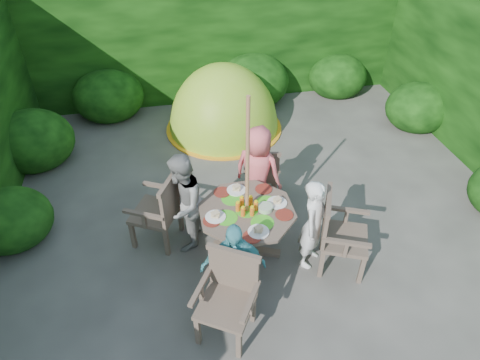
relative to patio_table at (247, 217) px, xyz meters
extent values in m
plane|color=#44423D|center=(0.40, 0.65, -0.59)|extent=(60.00, 60.00, 0.00)
cube|color=black|center=(0.40, 4.65, 0.66)|extent=(9.00, 1.00, 2.50)
cylinder|color=#47392E|center=(0.00, 0.00, -0.26)|extent=(0.12, 0.12, 0.66)
cube|color=#47392E|center=(0.00, 0.00, -0.56)|extent=(0.84, 0.43, 0.06)
cube|color=#47392E|center=(0.00, 0.00, -0.56)|extent=(0.43, 0.84, 0.06)
cylinder|color=#47392E|center=(0.00, 0.00, 0.09)|extent=(1.58, 1.58, 0.04)
cylinder|color=#45C521|center=(-0.27, -0.08, 0.11)|extent=(0.27, 0.27, 0.00)
cylinder|color=#45C521|center=(0.13, -0.24, 0.11)|extent=(0.27, 0.27, 0.00)
cylinder|color=#45C521|center=(-0.13, 0.24, 0.11)|extent=(0.27, 0.27, 0.00)
cylinder|color=#45C521|center=(0.26, 0.08, 0.11)|extent=(0.27, 0.27, 0.00)
cylinder|color=#45C521|center=(0.00, 0.00, 0.11)|extent=(0.27, 0.27, 0.00)
cylinder|color=white|center=(0.38, 0.05, 0.12)|extent=(0.24, 0.24, 0.01)
cylinder|color=white|center=(-0.05, 0.39, 0.12)|extent=(0.24, 0.24, 0.01)
cylinder|color=white|center=(-0.39, -0.05, 0.12)|extent=(0.24, 0.24, 0.01)
cylinder|color=white|center=(0.04, -0.38, 0.12)|extent=(0.24, 0.24, 0.01)
cylinder|color=red|center=(0.41, -0.17, 0.12)|extent=(0.21, 0.21, 0.01)
cylinder|color=red|center=(0.29, 0.34, 0.12)|extent=(0.21, 0.21, 0.01)
cylinder|color=red|center=(-0.24, 0.38, 0.12)|extent=(0.21, 0.21, 0.01)
cylinder|color=red|center=(-0.44, -0.10, 0.12)|extent=(0.21, 0.21, 0.01)
cylinder|color=red|center=(-0.04, -0.44, 0.12)|extent=(0.21, 0.21, 0.01)
cylinder|color=#59973A|center=(0.21, -0.04, 0.14)|extent=(0.17, 0.17, 0.06)
cylinder|color=#97633C|center=(0.00, 0.00, 0.51)|extent=(0.06, 0.06, 2.20)
cube|color=#47392E|center=(1.08, -0.46, -0.14)|extent=(0.70, 0.71, 0.05)
cube|color=#47392E|center=(1.20, -0.76, -0.37)|extent=(0.07, 0.07, 0.44)
cube|color=#47392E|center=(1.39, -0.34, -0.37)|extent=(0.07, 0.07, 0.44)
cube|color=#47392E|center=(0.78, -0.58, -0.37)|extent=(0.07, 0.07, 0.44)
cube|color=#47392E|center=(0.96, -0.15, -0.37)|extent=(0.07, 0.07, 0.44)
cube|color=#47392E|center=(0.85, -0.36, 0.15)|extent=(0.26, 0.52, 0.53)
cube|color=#47392E|center=(0.98, -0.71, 0.08)|extent=(0.51, 0.26, 0.04)
cube|color=#47392E|center=(1.19, -0.20, 0.08)|extent=(0.51, 0.26, 0.04)
cube|color=#47392E|center=(-1.09, 0.46, -0.14)|extent=(0.72, 0.73, 0.05)
cube|color=#47392E|center=(-1.19, 0.77, -0.37)|extent=(0.07, 0.07, 0.44)
cube|color=#47392E|center=(-1.41, 0.36, -0.37)|extent=(0.07, 0.07, 0.44)
cube|color=#47392E|center=(-0.78, 0.56, -0.37)|extent=(0.07, 0.07, 0.44)
cube|color=#47392E|center=(-0.99, 0.14, -0.37)|extent=(0.07, 0.07, 0.44)
cube|color=#47392E|center=(-0.87, 0.34, 0.15)|extent=(0.29, 0.51, 0.53)
cube|color=#47392E|center=(-0.96, 0.70, 0.08)|extent=(0.49, 0.29, 0.04)
cube|color=#47392E|center=(-1.22, 0.21, 0.08)|extent=(0.49, 0.29, 0.04)
cube|color=#47392E|center=(0.45, 1.09, -0.21)|extent=(0.55, 0.54, 0.04)
cube|color=#47392E|center=(0.69, 1.24, -0.40)|extent=(0.05, 0.05, 0.37)
cube|color=#47392E|center=(0.31, 1.32, -0.40)|extent=(0.05, 0.05, 0.37)
cube|color=#47392E|center=(0.60, 0.85, -0.40)|extent=(0.05, 0.05, 0.37)
cube|color=#47392E|center=(0.22, 0.94, -0.40)|extent=(0.05, 0.05, 0.37)
cube|color=#47392E|center=(0.41, 0.88, 0.04)|extent=(0.46, 0.14, 0.45)
cube|color=#47392E|center=(0.68, 1.04, -0.03)|extent=(0.14, 0.45, 0.04)
cube|color=#47392E|center=(0.23, 1.14, -0.03)|extent=(0.14, 0.45, 0.04)
cube|color=#47392E|center=(-0.46, -1.09, -0.15)|extent=(0.72, 0.71, 0.05)
cube|color=#47392E|center=(-0.77, -1.16, -0.38)|extent=(0.07, 0.07, 0.43)
cube|color=#47392E|center=(-0.39, -1.40, -0.38)|extent=(0.07, 0.07, 0.43)
cube|color=#47392E|center=(-0.54, -0.78, -0.38)|extent=(0.07, 0.07, 0.43)
cube|color=#47392E|center=(-0.15, -1.01, -0.38)|extent=(0.07, 0.07, 0.43)
cube|color=#47392E|center=(-0.33, -0.88, 0.12)|extent=(0.47, 0.31, 0.51)
cube|color=#47392E|center=(-0.69, -0.95, 0.05)|extent=(0.31, 0.46, 0.04)
cube|color=#47392E|center=(-0.24, -1.23, 0.05)|extent=(0.31, 0.46, 0.04)
imported|color=white|center=(0.73, -0.31, 0.02)|extent=(0.51, 0.53, 1.23)
imported|color=gray|center=(-0.74, 0.31, 0.08)|extent=(0.66, 0.76, 1.34)
imported|color=#E75F64|center=(0.31, 0.74, 0.09)|extent=(0.79, 0.74, 1.35)
imported|color=#4CA9B2|center=(-0.31, -0.74, 0.01)|extent=(0.73, 0.36, 1.20)
ellipsoid|color=#95C626|center=(0.25, 3.05, -0.59)|extent=(2.37, 2.37, 2.42)
ellipsoid|color=black|center=(0.40, 2.39, -0.59)|extent=(0.74, 0.50, 0.83)
cylinder|color=#FFA21A|center=(0.25, 3.05, -0.58)|extent=(2.12, 2.12, 0.03)
camera|label=1|loc=(-0.85, -3.68, 3.53)|focal=32.00mm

